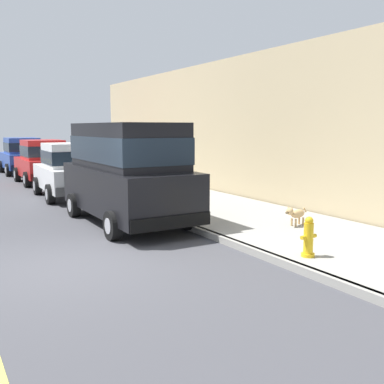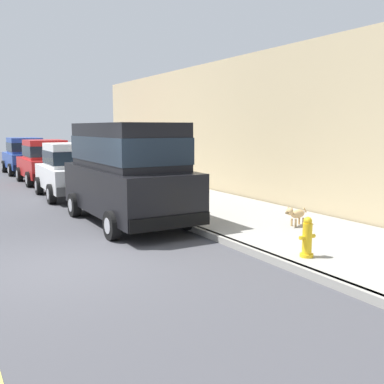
# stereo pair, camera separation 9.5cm
# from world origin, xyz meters

# --- Properties ---
(ground_plane) EXTENTS (80.00, 80.00, 0.00)m
(ground_plane) POSITION_xyz_m (0.00, 0.00, 0.00)
(ground_plane) COLOR #424247
(curb) EXTENTS (0.16, 64.00, 0.14)m
(curb) POSITION_xyz_m (3.20, 0.00, 0.07)
(curb) COLOR gray
(curb) RESTS_ON ground
(sidewalk) EXTENTS (3.60, 64.00, 0.14)m
(sidewalk) POSITION_xyz_m (5.00, 0.00, 0.07)
(sidewalk) COLOR #99968E
(sidewalk) RESTS_ON ground
(car_black_van) EXTENTS (2.15, 4.90, 2.52)m
(car_black_van) POSITION_xyz_m (2.21, 2.74, 1.39)
(car_black_van) COLOR black
(car_black_van) RESTS_ON ground
(car_white_hatchback) EXTENTS (2.04, 3.85, 1.88)m
(car_white_hatchback) POSITION_xyz_m (2.08, 7.65, 0.98)
(car_white_hatchback) COLOR white
(car_white_hatchback) RESTS_ON ground
(car_red_hatchback) EXTENTS (1.96, 3.80, 1.88)m
(car_red_hatchback) POSITION_xyz_m (2.18, 12.23, 0.98)
(car_red_hatchback) COLOR red
(car_red_hatchback) RESTS_ON ground
(car_blue_hatchback) EXTENTS (1.97, 3.81, 1.88)m
(car_blue_hatchback) POSITION_xyz_m (2.15, 16.94, 0.98)
(car_blue_hatchback) COLOR #28479E
(car_blue_hatchback) RESTS_ON ground
(dog_tan) EXTENTS (0.75, 0.26, 0.49)m
(dog_tan) POSITION_xyz_m (5.23, -0.15, 0.43)
(dog_tan) COLOR tan
(dog_tan) RESTS_ON sidewalk
(fire_hydrant) EXTENTS (0.34, 0.24, 0.72)m
(fire_hydrant) POSITION_xyz_m (3.65, -2.14, 0.48)
(fire_hydrant) COLOR gold
(fire_hydrant) RESTS_ON sidewalk
(building_facade) EXTENTS (0.50, 20.00, 4.72)m
(building_facade) POSITION_xyz_m (7.10, 6.34, 2.36)
(building_facade) COLOR tan
(building_facade) RESTS_ON ground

